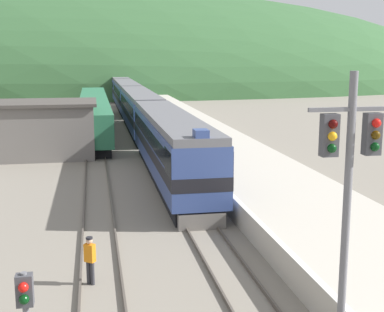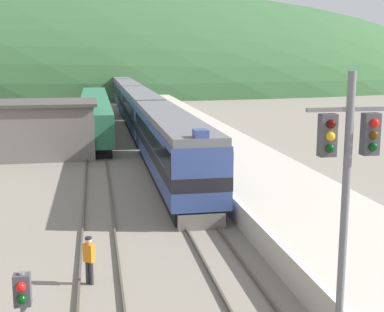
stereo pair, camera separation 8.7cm
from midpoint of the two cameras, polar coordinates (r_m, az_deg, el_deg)
name	(u,v)px [view 1 (the left image)]	position (r m, az deg, el deg)	size (l,w,h in m)	color
track_main	(126,110)	(78.62, -7.07, 4.91)	(1.52, 180.00, 0.16)	#4C443D
track_siding	(94,110)	(78.48, -10.47, 4.80)	(1.52, 180.00, 0.16)	#4C443D
platform	(182,122)	(59.33, -1.12, 3.61)	(6.41, 140.00, 1.16)	#BCB5A5
distant_hills	(112,88)	(133.67, -8.55, 7.18)	(182.31, 82.04, 46.35)	#335B33
station_shed	(43,129)	(43.83, -15.64, 2.83)	(8.39, 6.61, 4.35)	slate
express_train_lead_car	(170,145)	(33.78, -2.39, 1.21)	(2.87, 20.74, 4.60)	black
carriage_second	(140,111)	(55.27, -5.61, 4.85)	(2.86, 20.63, 4.24)	black
carriage_third	(127,95)	(76.65, -7.02, 6.43)	(2.86, 20.63, 4.24)	black
carriage_fourth	(119,87)	(98.08, -7.82, 7.32)	(2.86, 20.63, 4.24)	black
siding_train	(94,113)	(58.79, -10.46, 4.56)	(2.90, 36.11, 3.46)	black
signal_mast_main	(349,179)	(13.49, 16.20, -2.34)	(2.20, 0.42, 7.52)	slate
signal_post_siding	(26,312)	(12.64, -17.50, -15.62)	(0.36, 0.42, 3.29)	slate
track_worker	(90,258)	(19.17, -10.97, -10.59)	(0.42, 0.39, 1.72)	#2D2D33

